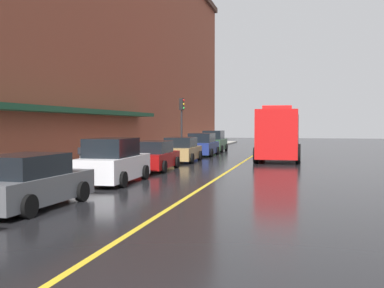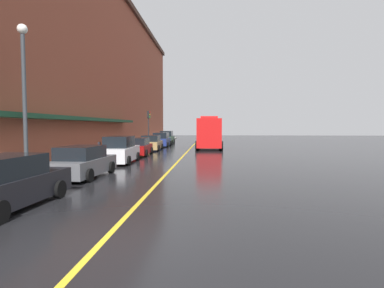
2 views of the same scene
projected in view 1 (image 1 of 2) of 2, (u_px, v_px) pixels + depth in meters
name	position (u px, v px, depth m)	size (l,w,h in m)	color
ground_plane	(240.00, 164.00, 28.60)	(112.00, 112.00, 0.00)	black
sidewalk_left	(144.00, 161.00, 30.04)	(2.40, 70.00, 0.15)	#9E9B93
lane_center_stripe	(240.00, 164.00, 28.60)	(0.16, 70.00, 0.01)	gold
brick_building_left	(51.00, 28.00, 30.08)	(10.75, 64.00, 17.37)	brown
parked_car_1	(28.00, 183.00, 13.59)	(2.22, 4.60, 1.59)	#595B60
parked_car_2	(113.00, 162.00, 19.40)	(2.12, 4.59, 1.88)	silver
parked_car_3	(154.00, 156.00, 24.75)	(2.12, 4.56, 1.57)	maroon
parked_car_4	(182.00, 150.00, 30.43)	(2.22, 4.49, 1.61)	#A5844C
parked_car_5	(202.00, 145.00, 36.27)	(2.16, 4.68, 1.77)	navy
parked_car_6	(214.00, 142.00, 41.63)	(2.08, 4.38, 1.90)	#2D5133
fire_truck	(279.00, 135.00, 31.85)	(2.94, 8.16, 3.63)	red
parking_meter_0	(128.00, 150.00, 24.86)	(0.14, 0.18, 1.33)	#4C4C51
parking_meter_1	(193.00, 141.00, 39.49)	(0.14, 0.18, 1.33)	#4C4C51
parking_meter_2	(17.00, 167.00, 15.19)	(0.14, 0.18, 1.33)	#4C4C51
parking_meter_3	(80.00, 157.00, 19.53)	(0.14, 0.18, 1.33)	#4C4C51
traffic_light_near	(182.00, 115.00, 35.59)	(0.38, 0.36, 4.30)	#232326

